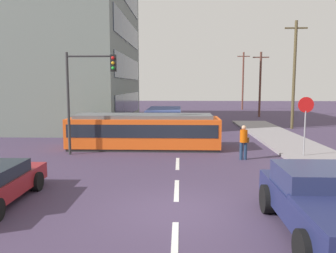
{
  "coord_description": "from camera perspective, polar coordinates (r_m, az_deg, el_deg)",
  "views": [
    {
      "loc": [
        0.11,
        -9.37,
        3.58
      ],
      "look_at": [
        -0.52,
        8.23,
        1.45
      ],
      "focal_mm": 36.46,
      "sensor_mm": 36.0,
      "label": 1
    }
  ],
  "objects": [
    {
      "name": "ground_plane",
      "position": [
        19.7,
        1.71,
        -3.57
      ],
      "size": [
        120.0,
        120.0,
        0.0
      ],
      "primitive_type": "plane",
      "color": "#40334D"
    },
    {
      "name": "sidewalk_curb_right",
      "position": [
        17.13,
        25.13,
        -5.59
      ],
      "size": [
        3.2,
        36.0,
        0.14
      ],
      "primitive_type": "cube",
      "color": "gray",
      "rests_on": "ground"
    },
    {
      "name": "lane_stripe_0",
      "position": [
        8.19,
        1.15,
        -18.97
      ],
      "size": [
        0.16,
        2.4,
        0.01
      ],
      "primitive_type": "cube",
      "color": "silver",
      "rests_on": "ground"
    },
    {
      "name": "lane_stripe_1",
      "position": [
        11.92,
        1.46,
        -10.55
      ],
      "size": [
        0.16,
        2.4,
        0.01
      ],
      "primitive_type": "cube",
      "color": "silver",
      "rests_on": "ground"
    },
    {
      "name": "lane_stripe_2",
      "position": [
        15.78,
        1.62,
        -6.19
      ],
      "size": [
        0.16,
        2.4,
        0.01
      ],
      "primitive_type": "cube",
      "color": "silver",
      "rests_on": "ground"
    },
    {
      "name": "lane_stripe_3",
      "position": [
        25.4,
        1.79,
        -1.2
      ],
      "size": [
        0.16,
        2.4,
        0.01
      ],
      "primitive_type": "cube",
      "color": "silver",
      "rests_on": "ground"
    },
    {
      "name": "lane_stripe_4",
      "position": [
        31.35,
        1.84,
        0.35
      ],
      "size": [
        0.16,
        2.4,
        0.01
      ],
      "primitive_type": "cube",
      "color": "silver",
      "rests_on": "ground"
    },
    {
      "name": "corner_building",
      "position": [
        33.82,
        -21.72,
        13.93
      ],
      "size": [
        17.27,
        15.83,
        16.0
      ],
      "color": "slate",
      "rests_on": "ground"
    },
    {
      "name": "streetcar_tram",
      "position": [
        19.42,
        -4.02,
        -0.72
      ],
      "size": [
        8.48,
        2.55,
        1.96
      ],
      "color": "#EE5518",
      "rests_on": "ground"
    },
    {
      "name": "city_bus",
      "position": [
        26.22,
        -0.62,
        1.35
      ],
      "size": [
        2.56,
        5.96,
        1.81
      ],
      "color": "#334482",
      "rests_on": "ground"
    },
    {
      "name": "pedestrian_crossing",
      "position": [
        16.84,
        12.54,
        -2.27
      ],
      "size": [
        0.48,
        0.36,
        1.67
      ],
      "color": "navy",
      "rests_on": "ground"
    },
    {
      "name": "pickup_truck_parked",
      "position": [
        9.07,
        24.86,
        -11.61
      ],
      "size": [
        2.3,
        5.01,
        1.55
      ],
      "color": "#1E244F",
      "rests_on": "ground"
    },
    {
      "name": "parked_sedan_mid",
      "position": [
        23.89,
        -10.82,
        -0.33
      ],
      "size": [
        2.03,
        4.07,
        1.19
      ],
      "color": "beige",
      "rests_on": "ground"
    },
    {
      "name": "parked_sedan_far",
      "position": [
        29.49,
        -7.57,
        1.09
      ],
      "size": [
        2.08,
        4.59,
        1.19
      ],
      "color": "#A6241D",
      "rests_on": "ground"
    },
    {
      "name": "parked_sedan_furthest",
      "position": [
        35.57,
        -7.19,
        2.07
      ],
      "size": [
        1.98,
        4.15,
        1.19
      ],
      "color": "black",
      "rests_on": "ground"
    },
    {
      "name": "stop_sign",
      "position": [
        17.91,
        22.0,
        1.96
      ],
      "size": [
        0.76,
        0.07,
        2.88
      ],
      "color": "gray",
      "rests_on": "sidewalk_curb_right"
    },
    {
      "name": "traffic_light_mast",
      "position": [
        17.92,
        -13.45,
        6.91
      ],
      "size": [
        2.58,
        0.33,
        5.24
      ],
      "color": "#333333",
      "rests_on": "ground"
    },
    {
      "name": "utility_pole_mid",
      "position": [
        29.93,
        20.34,
        8.35
      ],
      "size": [
        1.8,
        0.24,
        8.75
      ],
      "color": "brown",
      "rests_on": "ground"
    },
    {
      "name": "utility_pole_far",
      "position": [
        40.29,
        15.15,
        7.02
      ],
      "size": [
        1.8,
        0.24,
        7.31
      ],
      "color": "brown",
      "rests_on": "ground"
    },
    {
      "name": "utility_pole_distant",
      "position": [
        51.35,
        12.42,
        7.61
      ],
      "size": [
        1.8,
        0.24,
        8.35
      ],
      "color": "brown",
      "rests_on": "ground"
    }
  ]
}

